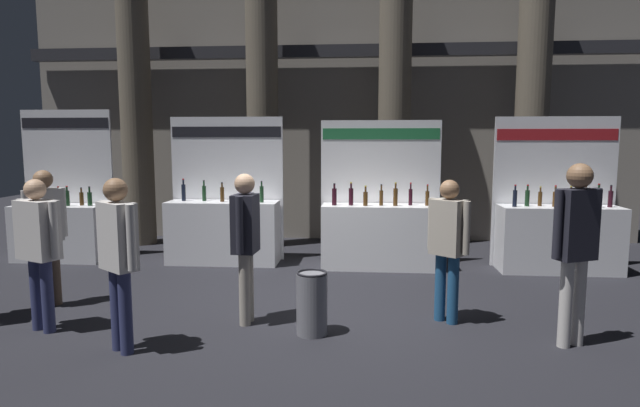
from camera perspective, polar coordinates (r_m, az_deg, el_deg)
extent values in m
plane|color=black|center=(6.54, -1.46, -11.30)|extent=(24.74, 24.74, 0.00)
cube|color=gray|center=(10.95, 1.21, 14.34)|extent=(12.37, 0.25, 6.92)
cube|color=#2D2D33|center=(10.70, 1.11, 16.39)|extent=(12.37, 0.20, 0.24)
cylinder|color=#665B4C|center=(10.90, -19.66, 11.18)|extent=(0.60, 0.60, 5.86)
cylinder|color=#665B4C|center=(10.14, -6.37, 11.89)|extent=(0.60, 0.60, 5.86)
cylinder|color=#665B4C|center=(9.97, 8.23, 11.94)|extent=(0.60, 0.60, 5.86)
cylinder|color=#665B4C|center=(10.42, 22.39, 11.28)|extent=(0.60, 0.60, 5.86)
cube|color=white|center=(9.94, -26.65, -2.90)|extent=(1.53, 0.60, 0.95)
cube|color=white|center=(10.13, -25.90, 1.95)|extent=(1.61, 0.04, 2.58)
cube|color=black|center=(10.09, -26.28, 7.95)|extent=(1.56, 0.01, 0.18)
cylinder|color=black|center=(10.17, -29.57, 0.64)|extent=(0.06, 0.06, 0.27)
cylinder|color=black|center=(10.16, -29.63, 1.64)|extent=(0.03, 0.03, 0.08)
cylinder|color=gold|center=(10.15, -29.64, 1.93)|extent=(0.03, 0.03, 0.02)
cylinder|color=#472D14|center=(10.03, -28.84, 0.59)|extent=(0.07, 0.07, 0.27)
cylinder|color=#472D14|center=(10.02, -28.90, 1.58)|extent=(0.03, 0.03, 0.08)
cylinder|color=gold|center=(10.02, -28.92, 1.86)|extent=(0.03, 0.03, 0.02)
cylinder|color=black|center=(9.98, -27.81, 0.55)|extent=(0.07, 0.07, 0.24)
cylinder|color=black|center=(9.96, -27.86, 1.44)|extent=(0.03, 0.03, 0.07)
cylinder|color=gold|center=(9.96, -27.88, 1.69)|extent=(0.03, 0.03, 0.02)
cylinder|color=#472D14|center=(9.87, -26.82, 0.53)|extent=(0.06, 0.06, 0.24)
cylinder|color=#472D14|center=(9.86, -26.86, 1.41)|extent=(0.03, 0.03, 0.07)
cylinder|color=red|center=(9.85, -26.88, 1.65)|extent=(0.03, 0.03, 0.02)
cylinder|color=#19381E|center=(9.70, -26.05, 0.52)|extent=(0.07, 0.07, 0.26)
cylinder|color=#19381E|center=(9.68, -26.10, 1.46)|extent=(0.03, 0.03, 0.06)
cylinder|color=red|center=(9.68, -26.11, 1.70)|extent=(0.03, 0.03, 0.02)
cylinder|color=#472D14|center=(9.68, -24.76, 0.47)|extent=(0.07, 0.07, 0.22)
cylinder|color=#472D14|center=(9.66, -24.80, 1.32)|extent=(0.03, 0.03, 0.07)
cylinder|color=black|center=(9.66, -24.81, 1.57)|extent=(0.03, 0.03, 0.02)
cylinder|color=#19381E|center=(9.56, -24.00, 0.46)|extent=(0.07, 0.07, 0.23)
cylinder|color=#19381E|center=(9.55, -24.05, 1.38)|extent=(0.03, 0.03, 0.08)
cylinder|color=black|center=(9.54, -24.06, 1.68)|extent=(0.03, 0.03, 0.02)
cube|color=silver|center=(9.81, -28.18, -0.22)|extent=(0.32, 0.40, 0.02)
cube|color=white|center=(8.84, -10.60, -3.14)|extent=(1.84, 0.60, 1.04)
cube|color=white|center=(9.07, -10.14, 1.62)|extent=(1.93, 0.04, 2.45)
cube|color=black|center=(9.01, -10.31, 7.76)|extent=(1.88, 0.01, 0.18)
cylinder|color=black|center=(9.00, -14.78, 1.16)|extent=(0.07, 0.07, 0.28)
cylinder|color=black|center=(8.98, -14.82, 2.30)|extent=(0.03, 0.03, 0.08)
cylinder|color=red|center=(8.98, -14.83, 2.62)|extent=(0.03, 0.03, 0.02)
cylinder|color=#19381E|center=(8.91, -12.63, 1.10)|extent=(0.07, 0.07, 0.25)
cylinder|color=#19381E|center=(8.90, -12.66, 2.16)|extent=(0.03, 0.03, 0.08)
cylinder|color=black|center=(8.89, -12.67, 2.46)|extent=(0.03, 0.03, 0.02)
cylinder|color=#472D14|center=(8.75, -10.72, 0.99)|extent=(0.07, 0.07, 0.24)
cylinder|color=#472D14|center=(8.73, -10.74, 1.99)|extent=(0.03, 0.03, 0.07)
cylinder|color=black|center=(8.73, -10.75, 2.26)|extent=(0.03, 0.03, 0.02)
cylinder|color=#472D14|center=(8.71, -8.43, 1.10)|extent=(0.07, 0.07, 0.27)
cylinder|color=#472D14|center=(8.69, -8.45, 2.26)|extent=(0.03, 0.03, 0.09)
cylinder|color=black|center=(8.69, -8.46, 2.61)|extent=(0.03, 0.03, 0.02)
cylinder|color=#19381E|center=(8.54, -6.44, 1.01)|extent=(0.06, 0.06, 0.27)
cylinder|color=#19381E|center=(8.52, -6.45, 2.13)|extent=(0.03, 0.03, 0.07)
cylinder|color=black|center=(8.52, -6.45, 2.41)|extent=(0.03, 0.03, 0.02)
cube|color=white|center=(8.40, 6.62, -3.65)|extent=(1.86, 0.60, 1.02)
cube|color=white|center=(8.64, 6.62, 1.19)|extent=(1.96, 0.04, 2.38)
cube|color=#1E6638|center=(8.57, 6.71, 7.62)|extent=(1.90, 0.01, 0.18)
cylinder|color=black|center=(8.24, 1.58, 0.74)|extent=(0.08, 0.08, 0.27)
cylinder|color=black|center=(8.23, 1.59, 1.89)|extent=(0.03, 0.03, 0.06)
cylinder|color=black|center=(8.22, 1.59, 2.18)|extent=(0.03, 0.03, 0.02)
cylinder|color=black|center=(8.25, 3.43, 0.74)|extent=(0.07, 0.07, 0.27)
cylinder|color=black|center=(8.23, 3.44, 1.96)|extent=(0.03, 0.03, 0.08)
cylinder|color=gold|center=(8.23, 3.44, 2.30)|extent=(0.03, 0.03, 0.02)
cylinder|color=#472D14|center=(8.21, 5.03, 0.52)|extent=(0.07, 0.07, 0.22)
cylinder|color=#472D14|center=(8.19, 5.04, 1.57)|extent=(0.03, 0.03, 0.08)
cylinder|color=gold|center=(8.19, 5.04, 1.91)|extent=(0.03, 0.03, 0.02)
cylinder|color=#472D14|center=(8.26, 6.75, 0.60)|extent=(0.06, 0.06, 0.24)
cylinder|color=#472D14|center=(8.25, 6.77, 1.71)|extent=(0.03, 0.03, 0.08)
cylinder|color=black|center=(8.24, 6.77, 2.06)|extent=(0.03, 0.03, 0.02)
cylinder|color=#472D14|center=(8.25, 8.31, 0.70)|extent=(0.07, 0.07, 0.28)
cylinder|color=#472D14|center=(8.23, 8.33, 1.93)|extent=(0.03, 0.03, 0.08)
cylinder|color=gold|center=(8.23, 8.33, 2.26)|extent=(0.03, 0.03, 0.02)
cylinder|color=black|center=(8.37, 9.93, 0.69)|extent=(0.06, 0.06, 0.26)
cylinder|color=black|center=(8.35, 9.95, 1.87)|extent=(0.03, 0.03, 0.09)
cylinder|color=red|center=(8.35, 9.96, 2.23)|extent=(0.03, 0.03, 0.02)
cylinder|color=#472D14|center=(8.37, 11.72, 0.56)|extent=(0.06, 0.06, 0.23)
cylinder|color=#472D14|center=(8.35, 11.75, 1.65)|extent=(0.03, 0.03, 0.09)
cylinder|color=red|center=(8.35, 11.75, 2.02)|extent=(0.03, 0.03, 0.02)
cube|color=white|center=(8.92, 24.80, -3.60)|extent=(1.82, 0.60, 1.03)
cube|color=white|center=(9.14, 24.29, 1.09)|extent=(1.91, 0.04, 2.43)
cube|color=maroon|center=(9.08, 24.64, 6.91)|extent=(1.86, 0.01, 0.18)
cylinder|color=black|center=(8.52, 20.65, 0.52)|extent=(0.06, 0.06, 0.26)
cylinder|color=black|center=(8.51, 20.70, 1.61)|extent=(0.03, 0.03, 0.07)
cylinder|color=red|center=(8.51, 20.71, 1.90)|extent=(0.03, 0.03, 0.02)
cylinder|color=#19381E|center=(8.66, 21.84, 0.54)|extent=(0.07, 0.07, 0.25)
cylinder|color=#19381E|center=(8.65, 21.89, 1.59)|extent=(0.03, 0.03, 0.07)
cylinder|color=red|center=(8.64, 21.90, 1.89)|extent=(0.03, 0.03, 0.02)
cylinder|color=#472D14|center=(8.77, 23.05, 0.47)|extent=(0.06, 0.06, 0.22)
cylinder|color=#472D14|center=(8.76, 23.10, 1.41)|extent=(0.03, 0.03, 0.07)
cylinder|color=gold|center=(8.75, 23.11, 1.68)|extent=(0.03, 0.03, 0.02)
cylinder|color=#472D14|center=(8.78, 24.45, 0.44)|extent=(0.07, 0.07, 0.23)
cylinder|color=#472D14|center=(8.76, 24.50, 1.46)|extent=(0.03, 0.03, 0.08)
cylinder|color=red|center=(8.76, 24.52, 1.78)|extent=(0.03, 0.03, 0.02)
cylinder|color=black|center=(8.79, 25.86, 0.35)|extent=(0.07, 0.07, 0.23)
cylinder|color=black|center=(8.77, 25.92, 1.36)|extent=(0.03, 0.03, 0.08)
cylinder|color=gold|center=(8.77, 25.94, 1.69)|extent=(0.03, 0.03, 0.02)
cylinder|color=#472D14|center=(8.86, 27.17, 0.42)|extent=(0.07, 0.07, 0.25)
cylinder|color=#472D14|center=(8.84, 27.23, 1.49)|extent=(0.03, 0.03, 0.08)
cylinder|color=gold|center=(8.84, 27.24, 1.81)|extent=(0.03, 0.03, 0.02)
cylinder|color=#19381E|center=(8.93, 28.28, 0.45)|extent=(0.07, 0.07, 0.27)
cylinder|color=#19381E|center=(8.92, 28.35, 1.57)|extent=(0.03, 0.03, 0.08)
cylinder|color=red|center=(8.91, 28.37, 1.88)|extent=(0.03, 0.03, 0.02)
cylinder|color=black|center=(9.09, 29.32, 0.43)|extent=(0.07, 0.07, 0.25)
cylinder|color=black|center=(9.08, 29.38, 1.45)|extent=(0.03, 0.03, 0.07)
cylinder|color=black|center=(9.07, 29.40, 1.73)|extent=(0.03, 0.03, 0.02)
cylinder|color=slate|center=(5.58, -0.90, -11.01)|extent=(0.33, 0.33, 0.66)
torus|color=black|center=(5.49, -0.91, -7.63)|extent=(0.33, 0.33, 0.02)
cylinder|color=navy|center=(5.54, -21.43, -10.75)|extent=(0.12, 0.12, 0.82)
cylinder|color=navy|center=(5.40, -20.61, -11.18)|extent=(0.12, 0.12, 0.82)
cube|color=silver|center=(5.30, -21.37, -3.36)|extent=(0.45, 0.41, 0.65)
sphere|color=#8C6647|center=(5.24, -21.59, 1.41)|extent=(0.23, 0.23, 0.23)
cylinder|color=silver|center=(5.51, -22.58, -2.86)|extent=(0.08, 0.08, 0.62)
cylinder|color=silver|center=(5.07, -20.08, -3.56)|extent=(0.08, 0.08, 0.62)
cylinder|color=#ADA393|center=(5.88, -8.30, -9.34)|extent=(0.12, 0.12, 0.81)
cylinder|color=#ADA393|center=(6.01, -7.91, -8.97)|extent=(0.12, 0.12, 0.81)
cube|color=#23232D|center=(5.78, -8.22, -2.19)|extent=(0.27, 0.35, 0.64)
sphere|color=tan|center=(5.73, -8.30, 2.16)|extent=(0.22, 0.22, 0.22)
cylinder|color=#23232D|center=(5.58, -8.85, -2.37)|extent=(0.08, 0.08, 0.61)
cylinder|color=#23232D|center=(5.98, -7.65, -1.72)|extent=(0.08, 0.08, 0.61)
cylinder|color=navy|center=(6.32, -27.79, -9.02)|extent=(0.12, 0.12, 0.79)
cylinder|color=navy|center=(6.47, -28.73, -8.71)|extent=(0.12, 0.12, 0.79)
cube|color=silver|center=(6.25, -28.64, -2.55)|extent=(0.51, 0.40, 0.63)
sphere|color=tan|center=(6.20, -28.87, 1.37)|extent=(0.22, 0.22, 0.22)
cylinder|color=silver|center=(6.03, -27.23, -2.64)|extent=(0.08, 0.08, 0.60)
cylinder|color=silver|center=(6.47, -29.97, -2.19)|extent=(0.08, 0.08, 0.60)
cylinder|color=silver|center=(5.76, 25.41, -9.94)|extent=(0.12, 0.12, 0.88)
cylinder|color=silver|center=(5.87, 26.58, -9.68)|extent=(0.12, 0.12, 0.88)
cube|color=#23232D|center=(5.65, 26.42, -2.08)|extent=(0.44, 0.34, 0.70)
sphere|color=#8C6647|center=(5.60, 26.69, 2.75)|extent=(0.24, 0.24, 0.24)
cylinder|color=#23232D|center=(5.48, 24.68, -2.07)|extent=(0.08, 0.08, 0.66)
cylinder|color=#23232D|center=(5.82, 28.08, -1.76)|extent=(0.08, 0.08, 0.66)
cylinder|color=navy|center=(6.13, 13.10, -8.92)|extent=(0.12, 0.12, 0.78)
cylinder|color=navy|center=(6.05, 14.42, -9.17)|extent=(0.12, 0.12, 0.78)
cube|color=#ADA393|center=(5.94, 13.95, -2.54)|extent=(0.43, 0.42, 0.62)
sphere|color=#8C6647|center=(5.89, 14.07, 1.51)|extent=(0.21, 0.21, 0.21)
cylinder|color=#ADA393|center=(6.05, 12.17, -2.17)|extent=(0.08, 0.08, 0.59)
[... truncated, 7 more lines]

